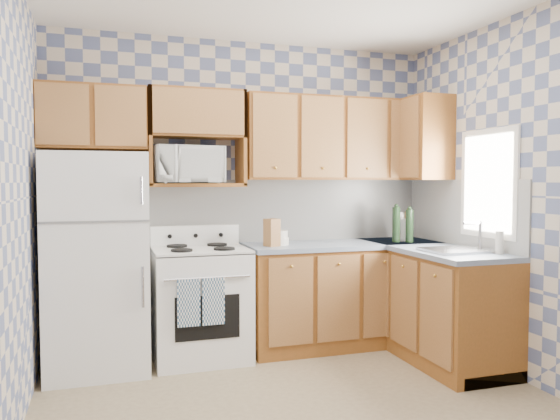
{
  "coord_description": "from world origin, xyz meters",
  "views": [
    {
      "loc": [
        -1.2,
        -3.16,
        1.46
      ],
      "look_at": [
        0.05,
        0.75,
        1.25
      ],
      "focal_mm": 35.0,
      "sensor_mm": 36.0,
      "label": 1
    }
  ],
  "objects_px": {
    "stove_body": "(201,305)",
    "microwave": "(186,165)",
    "refrigerator": "(97,263)",
    "electric_kettle": "(401,229)"
  },
  "relations": [
    {
      "from": "stove_body",
      "to": "microwave",
      "type": "height_order",
      "value": "microwave"
    },
    {
      "from": "refrigerator",
      "to": "electric_kettle",
      "type": "height_order",
      "value": "refrigerator"
    },
    {
      "from": "microwave",
      "to": "stove_body",
      "type": "bearing_deg",
      "value": -68.61
    },
    {
      "from": "stove_body",
      "to": "refrigerator",
      "type": "bearing_deg",
      "value": -178.22
    },
    {
      "from": "refrigerator",
      "to": "electric_kettle",
      "type": "relative_size",
      "value": 8.2
    },
    {
      "from": "refrigerator",
      "to": "microwave",
      "type": "height_order",
      "value": "microwave"
    },
    {
      "from": "refrigerator",
      "to": "stove_body",
      "type": "distance_m",
      "value": 0.89
    },
    {
      "from": "refrigerator",
      "to": "electric_kettle",
      "type": "xyz_separation_m",
      "value": [
        2.67,
        0.03,
        0.18
      ]
    },
    {
      "from": "electric_kettle",
      "to": "stove_body",
      "type": "bearing_deg",
      "value": -179.74
    },
    {
      "from": "microwave",
      "to": "electric_kettle",
      "type": "xyz_separation_m",
      "value": [
        1.96,
        -0.13,
        -0.58
      ]
    }
  ]
}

